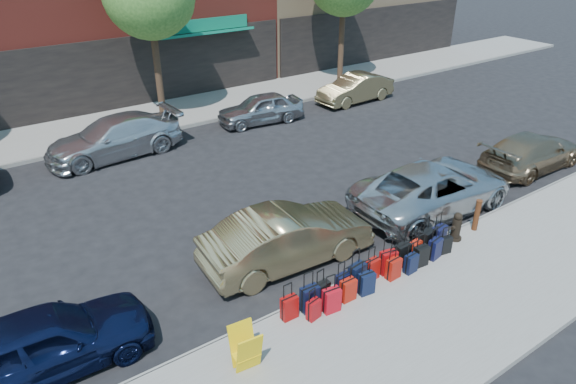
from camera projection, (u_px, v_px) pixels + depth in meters
ground at (267, 207)px, 16.42m from camera, size 120.00×120.00×0.00m
sidewalk_near at (421, 319)px, 11.67m from camera, size 60.00×4.00×0.15m
sidewalk_far at (149, 118)px, 23.63m from camera, size 60.00×4.00×0.15m
curb_near at (361, 275)px, 13.14m from camera, size 60.00×0.08×0.15m
curb_far at (167, 131)px, 22.17m from camera, size 60.00×0.08×0.15m
suitcase_front_0 at (289, 308)px, 11.48m from camera, size 0.38×0.22×0.92m
suitcase_front_1 at (310, 299)px, 11.71m from camera, size 0.44×0.25×1.03m
suitcase_front_2 at (322, 293)px, 11.93m from camera, size 0.40×0.26×0.92m
suitcase_front_3 at (342, 284)px, 12.27m from camera, size 0.37×0.22×0.87m
suitcase_front_4 at (357, 276)px, 12.43m from camera, size 0.47×0.30×1.07m
suitcase_front_5 at (372, 269)px, 12.76m from camera, size 0.39×0.23×0.90m
suitcase_front_6 at (388, 262)px, 12.96m from camera, size 0.46×0.30×1.02m
suitcase_front_7 at (402, 255)px, 13.25m from camera, size 0.43×0.24×1.02m
suitcase_front_8 at (415, 250)px, 13.50m from camera, size 0.39×0.25×0.88m
suitcase_front_9 at (427, 241)px, 13.80m from camera, size 0.47×0.32×1.05m
suitcase_front_10 at (438, 237)px, 13.96m from camera, size 0.47×0.30×1.06m
suitcase_back_1 at (314, 309)px, 11.49m from camera, size 0.36×0.25×0.79m
suitcase_back_2 at (332, 300)px, 11.69m from camera, size 0.43×0.28×0.96m
suitcase_back_3 at (348, 290)px, 12.05m from camera, size 0.38×0.22×0.90m
suitcase_back_4 at (366, 283)px, 12.26m from camera, size 0.41×0.27×0.92m
suitcase_back_6 at (393, 268)px, 12.79m from camera, size 0.39×0.24×0.90m
suitcase_back_7 at (411, 263)px, 13.01m from camera, size 0.36×0.22×0.84m
suitcase_back_8 at (421, 256)px, 13.26m from camera, size 0.40×0.26×0.91m
suitcase_back_9 at (435, 249)px, 13.55m from camera, size 0.42×0.29×0.92m
suitcase_back_10 at (445, 245)px, 13.79m from camera, size 0.35×0.24×0.78m
fire_hydrant at (456, 227)px, 14.32m from camera, size 0.43×0.38×0.85m
bollard at (477, 215)px, 14.71m from camera, size 0.18×0.18×0.96m
display_rack at (246, 349)px, 10.14m from camera, size 0.58×0.63×0.94m
car_near_0 at (45, 342)px, 10.16m from camera, size 4.25×1.81×1.43m
car_near_1 at (287, 237)px, 13.43m from camera, size 4.74×1.91×1.53m
car_near_2 at (433, 187)px, 15.96m from camera, size 5.55×2.68×1.53m
car_near_3 at (532, 152)px, 18.69m from camera, size 4.60×1.91×1.33m
car_far_1 at (114, 137)px, 19.69m from camera, size 5.33×2.44×1.51m
car_far_2 at (261, 108)px, 23.02m from camera, size 4.05×2.04×1.32m
car_far_3 at (355, 88)px, 25.70m from camera, size 4.18×1.58×1.36m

